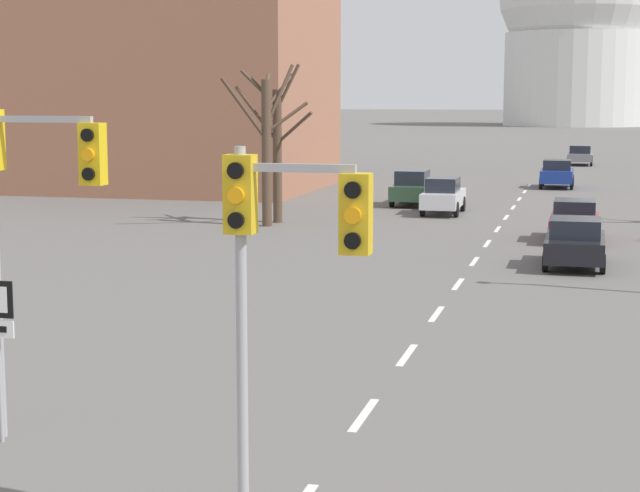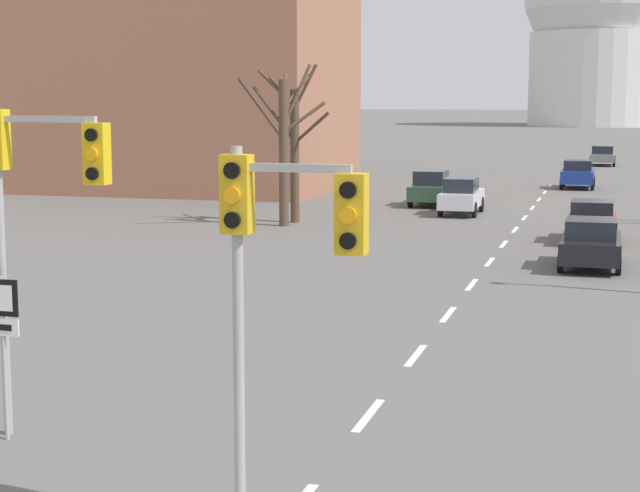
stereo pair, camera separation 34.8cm
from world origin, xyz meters
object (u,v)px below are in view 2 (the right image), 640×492
Objects in this scene: sedan_mid_centre at (592,221)px; sedan_near_left at (603,155)px; sedan_far_left at (578,174)px; sedan_far_right at (591,243)px; sedan_distant_centre at (431,188)px; sedan_near_right at (461,196)px; traffic_signal_centre_tall at (276,247)px; route_sign_post at (3,328)px; traffic_signal_near_left at (31,186)px.

sedan_near_left is at bearing 90.46° from sedan_mid_centre.
sedan_far_right is at bearing -87.05° from sedan_far_left.
sedan_distant_centre is at bearing -118.94° from sedan_far_left.
sedan_near_right is 10.21m from sedan_mid_centre.
traffic_signal_centre_tall reaches higher than route_sign_post.
sedan_near_left is at bearing 77.11° from sedan_distant_centre.
sedan_distant_centre is (0.32, 38.75, -0.96)m from route_sign_post.
sedan_far_left is at bearing 73.44° from sedan_near_right.
sedan_mid_centre is at bearing -55.10° from sedan_distant_centre.
sedan_near_left is (8.17, 73.04, -1.04)m from route_sign_post.
sedan_mid_centre is at bearing 91.16° from sedan_far_right.
route_sign_post is 0.67× the size of sedan_mid_centre.
sedan_distant_centre is at bearing 114.62° from sedan_far_right.
traffic_signal_centre_tall reaches higher than sedan_far_left.
sedan_mid_centre is at bearing -86.57° from sedan_far_left.
sedan_near_right is at bearing 113.34° from sedan_far_right.
sedan_near_left is at bearing 81.31° from sedan_near_right.
traffic_signal_centre_tall is 6.39m from route_sign_post.
traffic_signal_centre_tall is 1.20× the size of sedan_distant_centre.
sedan_far_right is at bearing -88.84° from sedan_mid_centre.
sedan_far_left is at bearing 93.43° from sedan_mid_centre.
traffic_signal_near_left is 1.29× the size of sedan_near_right.
traffic_signal_centre_tall is 75.79m from sedan_near_left.
route_sign_post is at bearing -90.47° from sedan_distant_centre.
sedan_distant_centre is at bearing 119.48° from sedan_near_right.
sedan_mid_centre is (0.37, -46.06, -0.01)m from sedan_near_left.
route_sign_post reaches higher than sedan_near_right.
sedan_near_left is 1.02× the size of sedan_far_right.
sedan_far_left is (-1.44, 24.03, 0.07)m from sedan_mid_centre.
sedan_far_left is (7.09, 51.00, -0.98)m from route_sign_post.
traffic_signal_centre_tall is at bearing -25.78° from route_sign_post.
sedan_near_right is 4.17m from sedan_distant_centre.
route_sign_post is at bearing -149.78° from traffic_signal_near_left.
sedan_far_left reaches higher than sedan_near_left.
traffic_signal_centre_tall is 23.59m from sedan_far_right.
sedan_near_right reaches higher than sedan_far_right.
route_sign_post is (-5.49, 2.65, -1.90)m from traffic_signal_centre_tall.
sedan_far_left is (1.60, 53.65, -2.88)m from traffic_signal_centre_tall.
sedan_mid_centre is (8.53, 26.97, -1.05)m from route_sign_post.
traffic_signal_near_left is 2.34m from route_sign_post.
sedan_far_right is at bearing -89.46° from sedan_near_left.
sedan_distant_centre reaches higher than sedan_near_left.
sedan_distant_centre is at bearing 89.53° from route_sign_post.
traffic_signal_near_left reaches higher than sedan_far_left.
sedan_near_left is 46.06m from sedan_mid_centre.
traffic_signal_near_left is at bearing -106.83° from sedan_mid_centre.
traffic_signal_near_left is 1.42× the size of sedan_far_left.
sedan_far_left is at bearing 82.55° from traffic_signal_near_left.
sedan_near_right is (-5.79, -37.92, 0.07)m from sedan_near_left.
sedan_far_left is 0.96× the size of sedan_far_right.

